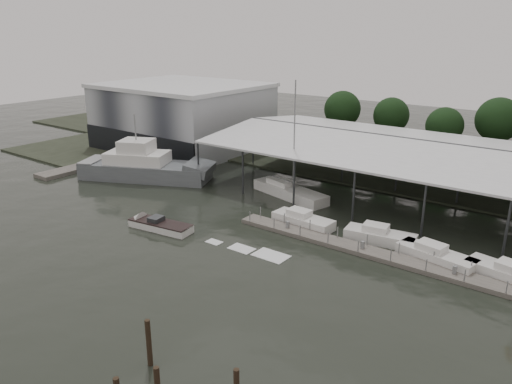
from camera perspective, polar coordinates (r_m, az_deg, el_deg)
The scene contains 13 objects.
ground at distance 45.97m, azimuth -9.70°, elevation -6.56°, with size 200.00×200.00×0.00m, color black.
land_strip_far at distance 79.00m, azimuth 12.88°, elevation 3.92°, with size 140.00×30.00×0.30m.
land_strip_west at distance 93.64m, azimuth -13.42°, elevation 6.11°, with size 20.00×40.00×0.30m.
storage_warehouse at distance 83.88m, azimuth -8.36°, elevation 8.64°, with size 24.50×20.50×10.50m.
covered_boat_shed at distance 59.32m, azimuth 22.59°, elevation 4.25°, with size 58.24×24.00×6.96m.
trawler_dock at distance 76.42m, azimuth -17.73°, elevation 3.14°, with size 3.00×18.00×0.50m.
floating_dock at distance 45.49m, azimuth 13.18°, elevation -6.80°, with size 28.00×2.00×1.40m.
grey_trawler at distance 67.39m, azimuth -12.44°, elevation 2.79°, with size 18.06×12.04×8.84m.
white_sailboat at distance 59.13m, azimuth 3.78°, elevation 0.07°, with size 10.73×5.00×13.86m.
speedboat_underway at distance 50.87m, azimuth -11.37°, elevation -3.67°, with size 18.36×4.49×2.00m.
moored_cruiser_0 at distance 50.64m, azimuth 5.34°, elevation -3.22°, with size 6.56×2.55×1.70m.
moored_cruiser_1 at distance 48.13m, azimuth 13.94°, elevation -4.88°, with size 6.74×3.13×1.70m.
moored_cruiser_2 at distance 45.54m, azimuth 19.83°, elevation -6.85°, with size 7.00×3.39×1.70m.
Camera 1 is at (30.85, -28.19, 19.15)m, focal length 35.00 mm.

